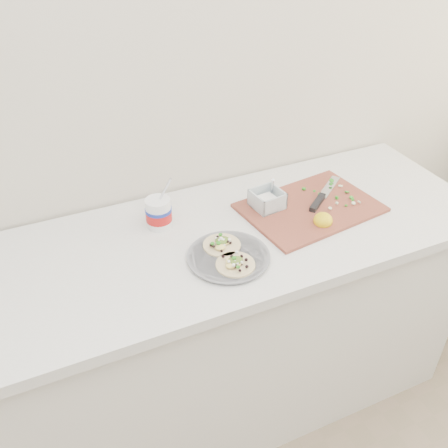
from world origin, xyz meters
name	(u,v)px	position (x,y,z in m)	size (l,w,h in m)	color
counter	(150,349)	(0.00, 1.43, 0.45)	(2.44, 0.66, 0.90)	silver
taco_plate	(228,255)	(0.25, 1.29, 0.92)	(0.26, 0.26, 0.04)	slate
tub	(159,210)	(0.11, 1.55, 0.96)	(0.09, 0.09, 0.20)	white
cutboard	(307,204)	(0.62, 1.43, 0.92)	(0.51, 0.38, 0.07)	brown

